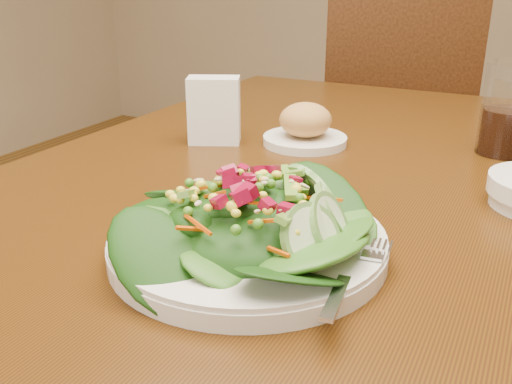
# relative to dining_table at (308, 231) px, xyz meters

# --- Properties ---
(dining_table) EXTENTS (0.90, 1.40, 0.75)m
(dining_table) POSITION_rel_dining_table_xyz_m (0.00, 0.00, 0.00)
(dining_table) COLOR #422607
(dining_table) RESTS_ON ground_plane
(chair_far) EXTENTS (0.57, 0.57, 1.01)m
(chair_far) POSITION_rel_dining_table_xyz_m (-0.12, 1.04, -0.12)
(chair_far) COLOR #48250E
(chair_far) RESTS_ON ground_plane
(salad_plate) EXTENTS (0.31, 0.30, 0.09)m
(salad_plate) POSITION_rel_dining_table_xyz_m (0.05, -0.28, 0.13)
(salad_plate) COLOR white
(salad_plate) RESTS_ON dining_table
(bread_plate) EXTENTS (0.15, 0.15, 0.08)m
(bread_plate) POSITION_rel_dining_table_xyz_m (-0.06, 0.13, 0.13)
(bread_plate) COLOR white
(bread_plate) RESTS_ON dining_table
(drinking_glass) EXTENTS (0.09, 0.09, 0.15)m
(drinking_glass) POSITION_rel_dining_table_xyz_m (0.25, 0.23, 0.17)
(drinking_glass) COLOR silver
(drinking_glass) RESTS_ON dining_table
(napkin_holder) EXTENTS (0.10, 0.08, 0.12)m
(napkin_holder) POSITION_rel_dining_table_xyz_m (-0.21, 0.07, 0.16)
(napkin_holder) COLOR white
(napkin_holder) RESTS_ON dining_table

